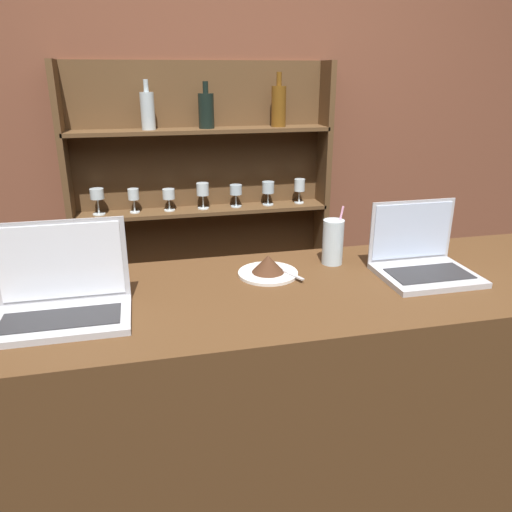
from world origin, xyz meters
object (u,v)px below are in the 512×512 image
object	(u,v)px
laptop_far	(422,260)
water_glass	(333,242)
laptop_near	(62,297)
cake_plate	(268,267)

from	to	relation	value
laptop_far	water_glass	size ratio (longest dim) A/B	1.48
laptop_near	cake_plate	distance (m)	0.63
cake_plate	water_glass	bearing A→B (deg)	12.45
cake_plate	laptop_near	bearing A→B (deg)	-165.13
laptop_near	water_glass	world-z (taller)	laptop_near
laptop_near	cake_plate	size ratio (longest dim) A/B	1.81
laptop_near	cake_plate	xyz separation A→B (m)	(0.60, 0.16, -0.03)
laptop_near	water_glass	distance (m)	0.87
water_glass	laptop_far	bearing A→B (deg)	-31.31
laptop_far	water_glass	world-z (taller)	laptop_far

